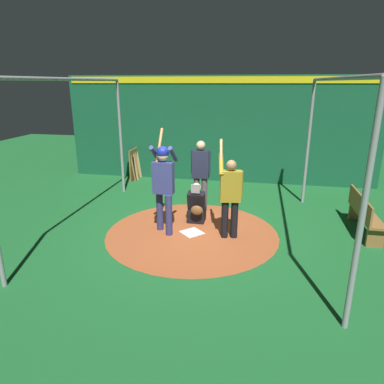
% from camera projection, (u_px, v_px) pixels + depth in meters
% --- Properties ---
extents(ground_plane, '(26.09, 26.09, 0.00)m').
position_uv_depth(ground_plane, '(192.00, 233.00, 7.61)').
color(ground_plane, '#195B28').
extents(dirt_circle, '(3.76, 3.76, 0.01)m').
position_uv_depth(dirt_circle, '(192.00, 233.00, 7.61)').
color(dirt_circle, '#9E4C28').
rests_on(dirt_circle, ground).
extents(home_plate, '(0.59, 0.59, 0.01)m').
position_uv_depth(home_plate, '(192.00, 232.00, 7.61)').
color(home_plate, white).
rests_on(home_plate, dirt_circle).
extents(batter, '(0.68, 0.49, 2.24)m').
position_uv_depth(batter, '(163.00, 180.00, 7.32)').
color(batter, navy).
rests_on(batter, ground).
extents(catcher, '(0.58, 0.40, 0.96)m').
position_uv_depth(catcher, '(196.00, 207.00, 8.11)').
color(catcher, black).
rests_on(catcher, ground).
extents(umpire, '(0.23, 0.49, 1.81)m').
position_uv_depth(umpire, '(201.00, 172.00, 8.67)').
color(umpire, '#4C4C51').
rests_on(umpire, ground).
extents(visitor, '(0.55, 0.54, 2.05)m').
position_uv_depth(visitor, '(230.00, 194.00, 7.12)').
color(visitor, black).
rests_on(visitor, ground).
extents(back_wall, '(0.22, 10.09, 3.39)m').
position_uv_depth(back_wall, '(218.00, 129.00, 11.22)').
color(back_wall, '#145133').
rests_on(back_wall, ground).
extents(cage_frame, '(5.30, 5.32, 3.27)m').
position_uv_depth(cage_frame, '(192.00, 131.00, 6.93)').
color(cage_frame, gray).
rests_on(cage_frame, ground).
extents(bat_rack, '(1.18, 0.21, 1.05)m').
position_uv_depth(bat_rack, '(137.00, 164.00, 11.85)').
color(bat_rack, olive).
rests_on(bat_rack, ground).
extents(bench, '(1.73, 0.36, 0.85)m').
position_uv_depth(bench, '(364.00, 213.00, 7.54)').
color(bench, olive).
rests_on(bench, ground).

